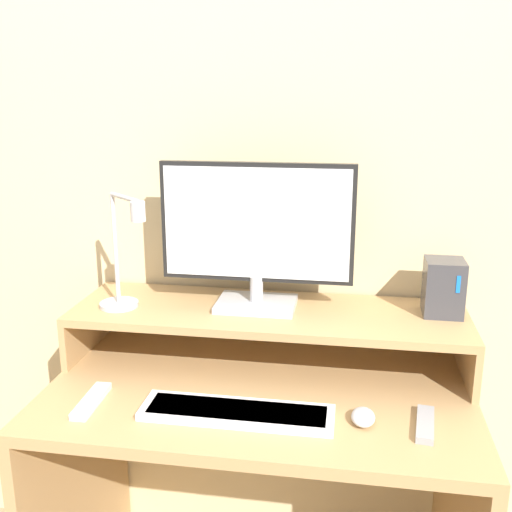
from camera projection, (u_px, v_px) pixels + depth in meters
name	position (u px, v px, depth m)	size (l,w,h in m)	color
wall_back	(279.00, 176.00, 1.75)	(6.00, 0.05, 2.50)	beige
desk	(259.00, 464.00, 1.60)	(1.08, 0.64, 0.76)	tan
monitor_shelf	(268.00, 317.00, 1.65)	(1.08, 0.33, 0.15)	tan
monitor	(257.00, 233.00, 1.61)	(0.53, 0.16, 0.40)	#BCBCC1
desk_lamp	(123.00, 265.00, 1.60)	(0.18, 0.17, 0.32)	silver
router_dock	(443.00, 287.00, 1.59)	(0.10, 0.11, 0.15)	#3D3D42
keyboard	(237.00, 412.00, 1.39)	(0.45, 0.12, 0.02)	white
mouse	(363.00, 417.00, 1.36)	(0.05, 0.08, 0.03)	silver
remote_control	(91.00, 401.00, 1.45)	(0.04, 0.17, 0.02)	white
remote_secondary	(425.00, 424.00, 1.35)	(0.06, 0.15, 0.02)	#99999E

